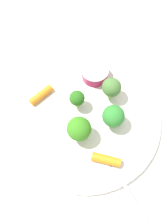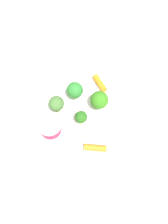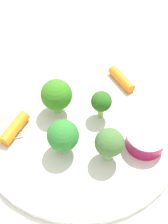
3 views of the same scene
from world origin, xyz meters
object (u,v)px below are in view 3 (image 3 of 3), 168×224
at_px(broccoli_floret_0, 101,102).
at_px(broccoli_floret_2, 63,136).
at_px(carrot_stick_0, 122,79).
at_px(carrot_stick_1, 14,125).
at_px(broccoli_floret_3, 109,143).
at_px(broccoli_floret_1, 56,95).
at_px(sauce_cup, 146,138).
at_px(plate, 81,124).

bearing_deg(broccoli_floret_0, broccoli_floret_2, -52.21).
relative_size(carrot_stick_0, carrot_stick_1, 1.00).
distance_m(broccoli_floret_2, carrot_stick_1, 0.08).
bearing_deg(broccoli_floret_3, broccoli_floret_2, -112.08).
bearing_deg(broccoli_floret_2, broccoli_floret_1, 179.17).
xyz_separation_m(sauce_cup, broccoli_floret_2, (-0.01, -0.11, 0.02)).
distance_m(broccoli_floret_0, carrot_stick_1, 0.13).
distance_m(sauce_cup, broccoli_floret_2, 0.11).
height_order(carrot_stick_0, carrot_stick_1, carrot_stick_1).
xyz_separation_m(plate, broccoli_floret_0, (-0.01, 0.03, 0.04)).
distance_m(broccoli_floret_0, broccoli_floret_2, 0.08).
height_order(broccoli_floret_0, broccoli_floret_3, broccoli_floret_3).
bearing_deg(broccoli_floret_0, carrot_stick_0, 141.54).
height_order(sauce_cup, carrot_stick_0, sauce_cup).
height_order(plate, broccoli_floret_3, broccoli_floret_3).
distance_m(broccoli_floret_0, broccoli_floret_3, 0.07).
xyz_separation_m(broccoli_floret_0, carrot_stick_1, (0.00, -0.13, -0.02)).
bearing_deg(sauce_cup, broccoli_floret_1, -126.45).
bearing_deg(plate, broccoli_floret_1, -130.69).
bearing_deg(broccoli_floret_2, plate, 143.94).
relative_size(plate, broccoli_floret_0, 6.24).
xyz_separation_m(plate, carrot_stick_0, (-0.07, 0.08, 0.01)).
xyz_separation_m(broccoli_floret_0, broccoli_floret_3, (0.07, -0.01, 0.00)).
relative_size(sauce_cup, broccoli_floret_0, 1.18).
xyz_separation_m(broccoli_floret_3, carrot_stick_0, (-0.13, 0.05, -0.03)).
bearing_deg(plate, broccoli_floret_3, 20.73).
bearing_deg(broccoli_floret_3, sauce_cup, 100.79).
height_order(broccoli_floret_2, carrot_stick_1, broccoli_floret_2).
bearing_deg(plate, broccoli_floret_0, 99.37).
relative_size(plate, broccoli_floret_1, 5.04).
height_order(broccoli_floret_1, broccoli_floret_2, broccoli_floret_1).
height_order(sauce_cup, broccoli_floret_0, broccoli_floret_0).
bearing_deg(broccoli_floret_1, plate, 49.31).
xyz_separation_m(broccoli_floret_0, broccoli_floret_2, (0.05, -0.06, 0.00)).
height_order(broccoli_floret_3, carrot_stick_1, broccoli_floret_3).
xyz_separation_m(broccoli_floret_0, broccoli_floret_1, (-0.02, -0.06, 0.00)).
distance_m(broccoli_floret_0, broccoli_floret_1, 0.06).
height_order(broccoli_floret_1, carrot_stick_1, broccoli_floret_1).
xyz_separation_m(broccoli_floret_2, carrot_stick_0, (-0.11, 0.11, -0.03)).
bearing_deg(broccoli_floret_0, sauce_cup, 39.17).
bearing_deg(broccoli_floret_3, carrot_stick_1, -120.28).
bearing_deg(broccoli_floret_0, broccoli_floret_3, -4.65).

